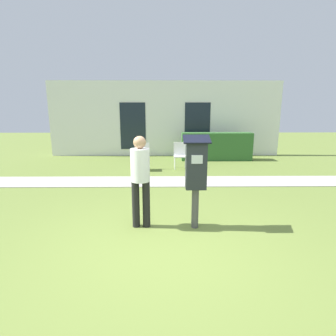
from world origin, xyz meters
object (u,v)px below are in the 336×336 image
person_standing (140,175)px  outdoor_chair_middle (180,153)px  parking_meter (196,170)px  outdoor_chair_left (143,154)px

person_standing → outdoor_chair_middle: 4.79m
parking_meter → outdoor_chair_left: (-1.26, 4.50, -0.49)m
person_standing → outdoor_chair_left: 4.49m
parking_meter → outdoor_chair_left: parking_meter is taller
parking_meter → person_standing: 0.93m
outdoor_chair_left → outdoor_chair_middle: 1.29m
outdoor_chair_left → outdoor_chair_middle: size_ratio=1.00×
person_standing → outdoor_chair_left: size_ratio=1.76×
person_standing → outdoor_chair_left: (-0.33, 4.46, -0.40)m
person_standing → outdoor_chair_middle: (0.94, 4.68, -0.40)m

